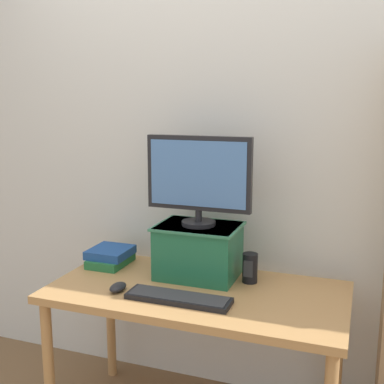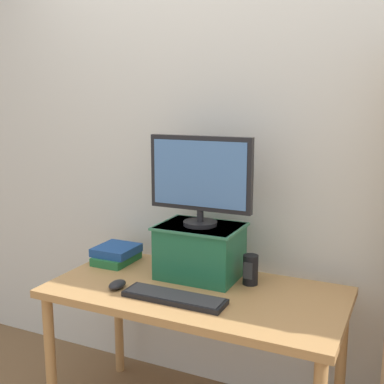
{
  "view_description": "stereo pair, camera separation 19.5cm",
  "coord_description": "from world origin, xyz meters",
  "views": [
    {
      "loc": [
        0.69,
        -1.95,
        1.58
      ],
      "look_at": [
        -0.05,
        0.06,
        1.16
      ],
      "focal_mm": 45.0,
      "sensor_mm": 36.0,
      "label": 1
    },
    {
      "loc": [
        0.87,
        -1.88,
        1.58
      ],
      "look_at": [
        -0.05,
        0.06,
        1.16
      ],
      "focal_mm": 45.0,
      "sensor_mm": 36.0,
      "label": 2
    }
  ],
  "objects": [
    {
      "name": "computer_mouse",
      "position": [
        -0.33,
        -0.15,
        0.74
      ],
      "size": [
        0.06,
        0.1,
        0.04
      ],
      "color": "black",
      "rests_on": "desk"
    },
    {
      "name": "desk",
      "position": [
        0.0,
        0.0,
        0.64
      ],
      "size": [
        1.34,
        0.67,
        0.72
      ],
      "color": "#B7844C",
      "rests_on": "ground_plane"
    },
    {
      "name": "book_stack",
      "position": [
        -0.54,
        0.16,
        0.77
      ],
      "size": [
        0.2,
        0.24,
        0.08
      ],
      "color": "#236B38",
      "rests_on": "desk"
    },
    {
      "name": "back_wall",
      "position": [
        0.0,
        0.46,
        1.3
      ],
      "size": [
        7.0,
        0.08,
        2.6
      ],
      "color": "silver",
      "rests_on": "ground_plane"
    },
    {
      "name": "riser_box",
      "position": [
        -0.05,
        0.15,
        0.86
      ],
      "size": [
        0.4,
        0.3,
        0.26
      ],
      "color": "#1E6642",
      "rests_on": "desk"
    },
    {
      "name": "desk_speaker",
      "position": [
        0.21,
        0.16,
        0.79
      ],
      "size": [
        0.07,
        0.08,
        0.14
      ],
      "color": "black",
      "rests_on": "desk"
    },
    {
      "name": "keyboard",
      "position": [
        -0.03,
        -0.15,
        0.74
      ],
      "size": [
        0.46,
        0.13,
        0.02
      ],
      "color": "black",
      "rests_on": "desk"
    },
    {
      "name": "computer_monitor",
      "position": [
        -0.05,
        0.15,
        1.21
      ],
      "size": [
        0.51,
        0.16,
        0.43
      ],
      "color": "black",
      "rests_on": "riser_box"
    }
  ]
}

